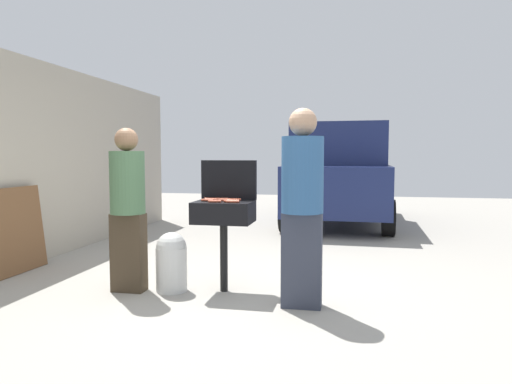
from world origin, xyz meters
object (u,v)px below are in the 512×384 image
Objects in this scene: hot_dog_8 at (230,201)px; person_right at (302,200)px; hot_dog_1 at (233,202)px; hot_dog_3 at (222,199)px; person_left at (128,203)px; hot_dog_5 at (207,200)px; leaning_board at (18,230)px; parked_minivan at (341,174)px; hot_dog_0 at (217,199)px; hot_dog_4 at (233,201)px; hot_dog_2 at (215,201)px; bbq_grill at (224,215)px; propane_tank at (171,261)px; hot_dog_7 at (232,200)px; hot_dog_11 at (224,200)px; hot_dog_10 at (211,199)px; hot_dog_9 at (235,199)px; hot_dog_6 at (211,200)px.

person_right is (0.75, -0.26, 0.05)m from hot_dog_8.
hot_dog_8 is (-0.04, 0.04, 0.00)m from hot_dog_1.
hot_dog_3 is 0.97m from person_left.
hot_dog_5 is 2.52m from leaning_board.
person_right reaches higher than hot_dog_5.
hot_dog_1 is at bearing 81.78° from parked_minivan.
hot_dog_4 is at bearing -29.52° from hot_dog_0.
hot_dog_2 is at bearing -152.64° from hot_dog_4.
bbq_grill is 0.51× the size of person_right.
propane_tank is at bearing -154.26° from hot_dog_3.
hot_dog_0 is 1.00× the size of hot_dog_7.
hot_dog_1 is 1.00× the size of hot_dog_11.
hot_dog_10 is (-0.30, 0.24, 0.00)m from hot_dog_1.
bbq_grill is 0.21m from hot_dog_9.
person_right is (1.38, -0.24, 0.68)m from propane_tank.
person_right is at bearing -28.25° from hot_dog_7.
hot_dog_3 and hot_dog_9 have the same top height.
hot_dog_4 is 0.03× the size of parked_minivan.
hot_dog_4 and hot_dog_5 have the same top height.
hot_dog_10 is (-0.09, 0.05, 0.00)m from hot_dog_0.
hot_dog_4 is at bearing -6.65° from leaning_board.
hot_dog_11 is at bearing 148.97° from hot_dog_4.
bbq_grill is at bearing 134.99° from hot_dog_8.
hot_dog_1 is 0.38m from hot_dog_10.
leaning_board is at bearing 169.68° from propane_tank.
hot_dog_6 is 0.14m from hot_dog_11.
hot_dog_1 and hot_dog_4 have the same top height.
hot_dog_3 is at bearing 123.18° from hot_dog_8.
parked_minivan is (1.14, 5.21, 0.08)m from hot_dog_3.
hot_dog_10 is 0.21× the size of propane_tank.
hot_dog_8 is 0.21× the size of propane_tank.
hot_dog_8 is (0.14, -0.22, 0.00)m from hot_dog_3.
hot_dog_4 is (0.20, -0.11, 0.00)m from hot_dog_0.
hot_dog_4 reaches higher than bbq_grill.
hot_dog_4 is 0.15m from hot_dog_9.
leaning_board reaches higher than hot_dog_9.
hot_dog_11 is (0.17, -0.09, 0.00)m from hot_dog_10.
bbq_grill is 7.21× the size of hot_dog_7.
hot_dog_10 is 0.76m from propane_tank.
hot_dog_1 is 1.00× the size of hot_dog_10.
hot_dog_1 is at bearing -43.05° from hot_dog_0.
hot_dog_1 is 2.82m from leaning_board.
propane_tank is 2.14m from leaning_board.
person_left is 0.92× the size of person_right.
person_right reaches higher than hot_dog_6.
hot_dog_8 is at bearing -10.13° from person_right.
person_left is 1.82m from person_right.
hot_dog_8 is at bearing 81.35° from parked_minivan.
hot_dog_9 is at bearing 48.64° from bbq_grill.
person_left is (-1.04, -0.25, -0.03)m from hot_dog_7.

